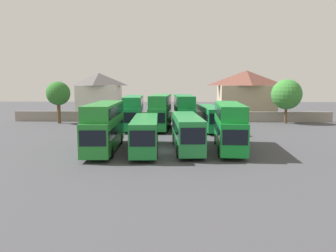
{
  "coord_description": "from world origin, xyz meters",
  "views": [
    {
      "loc": [
        1.06,
        -32.98,
        6.77
      ],
      "look_at": [
        0.0,
        3.0,
        2.11
      ],
      "focal_mm": 35.47,
      "sensor_mm": 36.0,
      "label": 1
    }
  ],
  "objects_px": {
    "bus_3": "(187,131)",
    "bus_4": "(229,124)",
    "house_terrace_centre": "(246,94)",
    "tree_left_of_lot": "(58,94)",
    "bus_2": "(145,132)",
    "tree_behind_wall": "(287,94)",
    "bus_1": "(105,124)",
    "bus_8": "(210,117)",
    "bus_5": "(134,111)",
    "bus_7": "(184,110)",
    "house_terrace_left": "(99,94)",
    "bus_6": "(161,110)"
  },
  "relations": [
    {
      "from": "bus_1",
      "to": "bus_7",
      "type": "bearing_deg",
      "value": 150.02
    },
    {
      "from": "tree_behind_wall",
      "to": "house_terrace_centre",
      "type": "bearing_deg",
      "value": 115.35
    },
    {
      "from": "bus_8",
      "to": "bus_3",
      "type": "bearing_deg",
      "value": -18.91
    },
    {
      "from": "bus_5",
      "to": "tree_behind_wall",
      "type": "height_order",
      "value": "tree_behind_wall"
    },
    {
      "from": "tree_left_of_lot",
      "to": "bus_8",
      "type": "bearing_deg",
      "value": -16.63
    },
    {
      "from": "bus_3",
      "to": "tree_left_of_lot",
      "type": "xyz_separation_m",
      "value": [
        -21.04,
        22.02,
        3.01
      ]
    },
    {
      "from": "bus_4",
      "to": "tree_left_of_lot",
      "type": "height_order",
      "value": "tree_left_of_lot"
    },
    {
      "from": "bus_3",
      "to": "bus_4",
      "type": "distance_m",
      "value": 4.34
    },
    {
      "from": "bus_6",
      "to": "house_terrace_left",
      "type": "height_order",
      "value": "house_terrace_left"
    },
    {
      "from": "bus_8",
      "to": "tree_behind_wall",
      "type": "height_order",
      "value": "tree_behind_wall"
    },
    {
      "from": "bus_8",
      "to": "house_terrace_centre",
      "type": "height_order",
      "value": "house_terrace_centre"
    },
    {
      "from": "bus_5",
      "to": "bus_7",
      "type": "xyz_separation_m",
      "value": [
        7.45,
        0.04,
        0.08
      ]
    },
    {
      "from": "bus_4",
      "to": "bus_5",
      "type": "bearing_deg",
      "value": -138.96
    },
    {
      "from": "bus_2",
      "to": "bus_5",
      "type": "bearing_deg",
      "value": -171.53
    },
    {
      "from": "bus_7",
      "to": "bus_8",
      "type": "xyz_separation_m",
      "value": [
        3.75,
        -0.8,
        -0.86
      ]
    },
    {
      "from": "bus_3",
      "to": "bus_7",
      "type": "relative_size",
      "value": 1.05
    },
    {
      "from": "bus_5",
      "to": "house_terrace_left",
      "type": "xyz_separation_m",
      "value": [
        -9.38,
        18.38,
        1.75
      ]
    },
    {
      "from": "bus_2",
      "to": "bus_3",
      "type": "distance_m",
      "value": 4.22
    },
    {
      "from": "bus_5",
      "to": "house_terrace_left",
      "type": "bearing_deg",
      "value": -156.8
    },
    {
      "from": "bus_7",
      "to": "house_terrace_left",
      "type": "height_order",
      "value": "house_terrace_left"
    },
    {
      "from": "bus_2",
      "to": "bus_3",
      "type": "xyz_separation_m",
      "value": [
        4.17,
        0.69,
        0.09
      ]
    },
    {
      "from": "bus_7",
      "to": "house_terrace_left",
      "type": "bearing_deg",
      "value": -140.85
    },
    {
      "from": "bus_2",
      "to": "tree_behind_wall",
      "type": "distance_m",
      "value": 32.13
    },
    {
      "from": "house_terrace_centre",
      "to": "tree_behind_wall",
      "type": "bearing_deg",
      "value": -64.65
    },
    {
      "from": "bus_1",
      "to": "bus_6",
      "type": "bearing_deg",
      "value": 160.37
    },
    {
      "from": "bus_5",
      "to": "bus_7",
      "type": "distance_m",
      "value": 7.45
    },
    {
      "from": "bus_6",
      "to": "tree_behind_wall",
      "type": "xyz_separation_m",
      "value": [
        20.78,
        7.81,
        2.05
      ]
    },
    {
      "from": "bus_6",
      "to": "bus_7",
      "type": "relative_size",
      "value": 0.98
    },
    {
      "from": "tree_left_of_lot",
      "to": "bus_2",
      "type": "bearing_deg",
      "value": -53.39
    },
    {
      "from": "bus_5",
      "to": "house_terrace_centre",
      "type": "height_order",
      "value": "house_terrace_centre"
    },
    {
      "from": "bus_3",
      "to": "bus_4",
      "type": "bearing_deg",
      "value": 87.95
    },
    {
      "from": "tree_left_of_lot",
      "to": "house_terrace_left",
      "type": "bearing_deg",
      "value": 70.42
    },
    {
      "from": "bus_5",
      "to": "bus_7",
      "type": "height_order",
      "value": "bus_7"
    },
    {
      "from": "bus_3",
      "to": "house_terrace_left",
      "type": "relative_size",
      "value": 1.27
    },
    {
      "from": "bus_4",
      "to": "bus_5",
      "type": "xyz_separation_m",
      "value": [
        -11.76,
        15.25,
        0.07
      ]
    },
    {
      "from": "bus_2",
      "to": "bus_6",
      "type": "bearing_deg",
      "value": 174.33
    },
    {
      "from": "house_terrace_centre",
      "to": "tree_behind_wall",
      "type": "distance_m",
      "value": 11.06
    },
    {
      "from": "bus_1",
      "to": "bus_2",
      "type": "distance_m",
      "value": 4.19
    },
    {
      "from": "bus_3",
      "to": "bus_8",
      "type": "relative_size",
      "value": 0.94
    },
    {
      "from": "bus_8",
      "to": "tree_left_of_lot",
      "type": "xyz_separation_m",
      "value": [
        -24.76,
        7.4,
        3.06
      ]
    },
    {
      "from": "bus_1",
      "to": "bus_8",
      "type": "xyz_separation_m",
      "value": [
        12.0,
        15.15,
        -0.75
      ]
    },
    {
      "from": "bus_3",
      "to": "bus_8",
      "type": "height_order",
      "value": "bus_3"
    },
    {
      "from": "bus_3",
      "to": "tree_left_of_lot",
      "type": "bearing_deg",
      "value": -140.18
    },
    {
      "from": "bus_7",
      "to": "tree_behind_wall",
      "type": "bearing_deg",
      "value": 110.25
    },
    {
      "from": "bus_7",
      "to": "bus_8",
      "type": "distance_m",
      "value": 3.93
    },
    {
      "from": "tree_left_of_lot",
      "to": "tree_behind_wall",
      "type": "bearing_deg",
      "value": 1.49
    },
    {
      "from": "bus_3",
      "to": "bus_2",
      "type": "bearing_deg",
      "value": -84.52
    },
    {
      "from": "house_terrace_centre",
      "to": "tree_left_of_lot",
      "type": "bearing_deg",
      "value": -161.9
    },
    {
      "from": "bus_4",
      "to": "bus_8",
      "type": "xyz_separation_m",
      "value": [
        -0.56,
        14.49,
        -0.72
      ]
    },
    {
      "from": "bus_2",
      "to": "house_terrace_centre",
      "type": "height_order",
      "value": "house_terrace_centre"
    }
  ]
}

